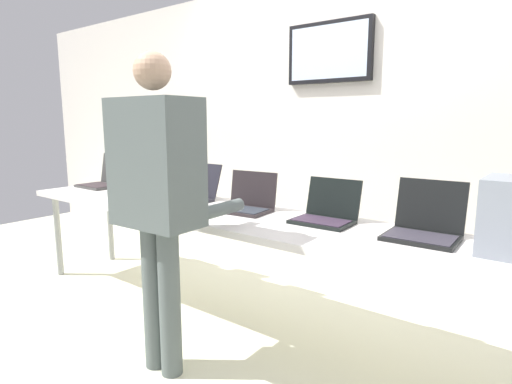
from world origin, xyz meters
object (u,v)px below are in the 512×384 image
object	(u,v)px
laptop_station_2	(192,192)
person	(158,186)
laptop_station_3	(246,202)
laptop_station_5	(425,225)
workbench	(230,219)
laptop_station_4	(326,212)
laptop_station_1	(146,185)
laptop_station_0	(105,179)

from	to	relation	value
laptop_station_2	person	distance (m)	0.96
laptop_station_3	laptop_station_5	xyz separation A→B (m)	(1.09, 0.05, 0.01)
laptop_station_5	workbench	bearing A→B (deg)	-172.60
laptop_station_4	laptop_station_5	distance (m)	0.54
laptop_station_5	laptop_station_3	bearing A→B (deg)	-177.54
laptop_station_4	person	world-z (taller)	person
laptop_station_3	laptop_station_4	xyz separation A→B (m)	(0.55, 0.04, -0.00)
laptop_station_2	laptop_station_3	world-z (taller)	laptop_station_2
workbench	person	distance (m)	0.69
workbench	laptop_station_2	world-z (taller)	laptop_station_2
laptop_station_1	laptop_station_4	world-z (taller)	laptop_station_1
laptop_station_0	laptop_station_4	size ratio (longest dim) A/B	1.08
workbench	laptop_station_3	world-z (taller)	laptop_station_3
laptop_station_2	laptop_station_0	bearing A→B (deg)	-179.77
laptop_station_2	laptop_station_3	bearing A→B (deg)	-3.55
laptop_station_5	laptop_station_1	bearing A→B (deg)	179.85
laptop_station_1	person	distance (m)	1.36
laptop_station_4	laptop_station_5	xyz separation A→B (m)	(0.54, 0.01, 0.01)
laptop_station_4	person	distance (m)	0.95
workbench	laptop_station_3	size ratio (longest dim) A/B	9.97
laptop_station_3	laptop_station_4	bearing A→B (deg)	3.91
workbench	laptop_station_2	size ratio (longest dim) A/B	10.53
laptop_station_0	laptop_station_3	distance (m)	1.62
laptop_station_2	laptop_station_3	size ratio (longest dim) A/B	0.95
laptop_station_5	laptop_station_0	bearing A→B (deg)	-179.62
laptop_station_1	person	world-z (taller)	person
laptop_station_1	laptop_station_4	size ratio (longest dim) A/B	1.17
workbench	laptop_station_5	world-z (taller)	laptop_station_5
laptop_station_2	person	world-z (taller)	person
laptop_station_4	laptop_station_5	world-z (taller)	laptop_station_5
laptop_station_0	laptop_station_4	bearing A→B (deg)	0.24
laptop_station_3	person	bearing A→B (deg)	-88.28
laptop_station_3	laptop_station_0	bearing A→B (deg)	178.98
laptop_station_1	laptop_station_3	bearing A→B (deg)	-2.78
laptop_station_0	laptop_station_5	distance (m)	2.70
laptop_station_1	laptop_station_5	distance (m)	2.17
laptop_station_4	laptop_station_1	bearing A→B (deg)	179.48
laptop_station_4	laptop_station_2	bearing A→B (deg)	-179.76
workbench	person	bearing A→B (deg)	-83.17
person	laptop_station_4	bearing A→B (deg)	55.11
laptop_station_1	laptop_station_2	bearing A→B (deg)	-2.03
workbench	laptop_station_1	size ratio (longest dim) A/B	9.27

